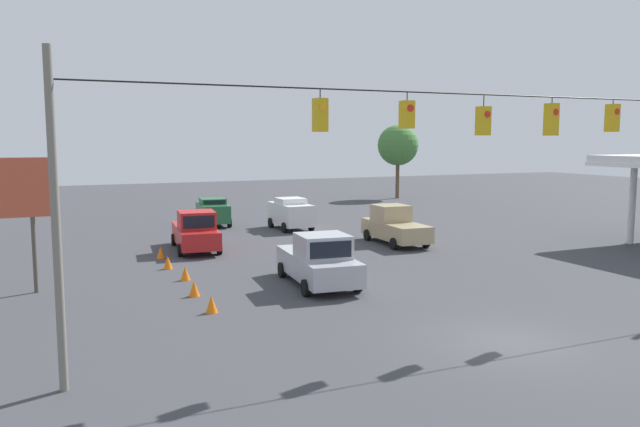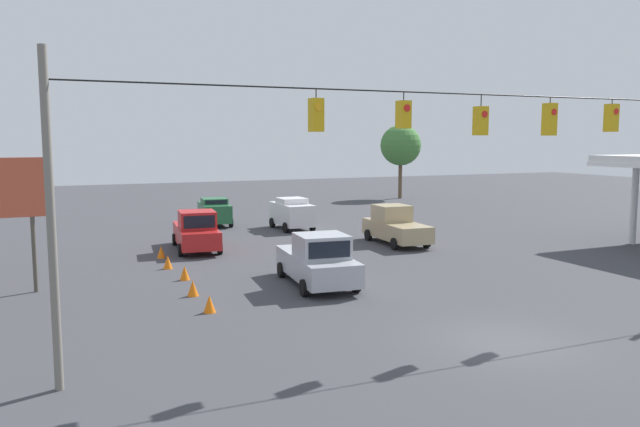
{
  "view_description": "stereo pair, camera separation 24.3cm",
  "coord_description": "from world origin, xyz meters",
  "views": [
    {
      "loc": [
        12.14,
        13.59,
        5.81
      ],
      "look_at": [
        0.02,
        -13.31,
        2.27
      ],
      "focal_mm": 35.0,
      "sensor_mm": 36.0,
      "label": 1
    },
    {
      "loc": [
        11.92,
        13.69,
        5.81
      ],
      "look_at": [
        0.02,
        -13.31,
        2.27
      ],
      "focal_mm": 35.0,
      "sensor_mm": 36.0,
      "label": 2
    }
  ],
  "objects": [
    {
      "name": "ground_plane",
      "position": [
        0.0,
        0.0,
        0.0
      ],
      "size": [
        140.0,
        140.0,
        0.0
      ],
      "primitive_type": "plane",
      "color": "#3D3D42"
    },
    {
      "name": "overhead_signal_span",
      "position": [
        -0.08,
        -1.51,
        5.12
      ],
      "size": [
        23.92,
        0.38,
        7.86
      ],
      "color": "slate",
      "rests_on": "ground_plane"
    },
    {
      "name": "sedan_green_withflow_deep",
      "position": [
        1.6,
        -27.42,
        0.96
      ],
      "size": [
        2.32,
        4.23,
        1.84
      ],
      "color": "#236038",
      "rests_on": "ground_plane"
    },
    {
      "name": "sedan_white_oncoming_deep",
      "position": [
        -2.52,
        -23.58,
        1.05
      ],
      "size": [
        2.04,
        3.89,
        2.03
      ],
      "color": "silver",
      "rests_on": "ground_plane"
    },
    {
      "name": "pickup_truck_red_withflow_far",
      "position": [
        4.83,
        -18.49,
        0.98
      ],
      "size": [
        2.58,
        5.51,
        2.12
      ],
      "color": "red",
      "rests_on": "ground_plane"
    },
    {
      "name": "pickup_truck_tan_oncoming_far",
      "position": [
        -5.76,
        -16.03,
        0.97
      ],
      "size": [
        2.35,
        5.13,
        2.12
      ],
      "color": "tan",
      "rests_on": "ground_plane"
    },
    {
      "name": "pickup_truck_silver_withflow_mid",
      "position": [
        2.16,
        -8.65,
        0.98
      ],
      "size": [
        2.66,
        5.38,
        2.12
      ],
      "color": "#A8AAB2",
      "rests_on": "ground_plane"
    },
    {
      "name": "traffic_cone_nearest",
      "position": [
        7.09,
        -6.49,
        0.3
      ],
      "size": [
        0.42,
        0.42,
        0.6
      ],
      "primitive_type": "cone",
      "color": "orange",
      "rests_on": "ground_plane"
    },
    {
      "name": "traffic_cone_second",
      "position": [
        7.11,
        -8.93,
        0.3
      ],
      "size": [
        0.42,
        0.42,
        0.6
      ],
      "primitive_type": "cone",
      "color": "orange",
      "rests_on": "ground_plane"
    },
    {
      "name": "traffic_cone_third",
      "position": [
        6.85,
        -11.72,
        0.3
      ],
      "size": [
        0.42,
        0.42,
        0.6
      ],
      "primitive_type": "cone",
      "color": "orange",
      "rests_on": "ground_plane"
    },
    {
      "name": "traffic_cone_fourth",
      "position": [
        7.08,
        -14.27,
        0.3
      ],
      "size": [
        0.42,
        0.42,
        0.6
      ],
      "primitive_type": "cone",
      "color": "orange",
      "rests_on": "ground_plane"
    },
    {
      "name": "traffic_cone_fifth",
      "position": [
        6.92,
        -16.97,
        0.3
      ],
      "size": [
        0.42,
        0.42,
        0.6
      ],
      "primitive_type": "cone",
      "color": "orange",
      "rests_on": "ground_plane"
    },
    {
      "name": "tree_horizon_left",
      "position": [
        -19.92,
        -39.02,
        5.17
      ],
      "size": [
        3.96,
        3.96,
        7.18
      ],
      "color": "brown",
      "rests_on": "ground_plane"
    }
  ]
}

